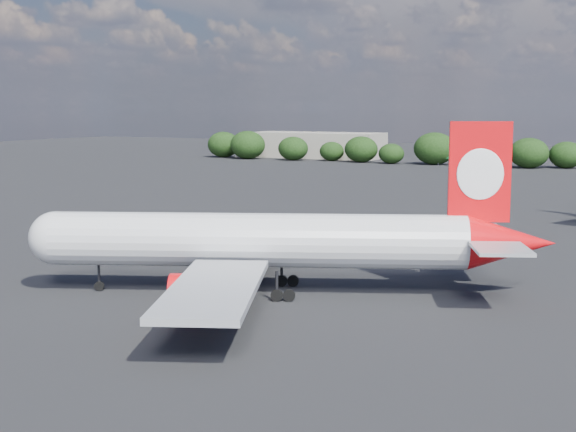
% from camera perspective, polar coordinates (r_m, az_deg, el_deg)
% --- Properties ---
extents(ground, '(500.00, 500.00, 0.00)m').
position_cam_1_polar(ground, '(110.51, 3.87, -0.61)').
color(ground, black).
rests_on(ground, ground).
extents(qantas_airliner, '(43.54, 41.94, 14.87)m').
position_cam_1_polar(qantas_airliner, '(68.93, -0.86, -1.86)').
color(qantas_airliner, silver).
rests_on(qantas_airliner, ground).
extents(terminal_building, '(42.00, 16.00, 8.00)m').
position_cam_1_polar(terminal_building, '(256.66, 2.06, 5.06)').
color(terminal_building, gray).
rests_on(terminal_building, ground).
extents(highway_sign, '(6.00, 0.30, 4.50)m').
position_cam_1_polar(highway_sign, '(225.37, 11.26, 4.32)').
color(highway_sign, '#135F29').
rests_on(highway_sign, ground).
extents(billboard_yellow, '(5.00, 0.30, 5.50)m').
position_cam_1_polar(billboard_yellow, '(225.09, 19.07, 4.23)').
color(billboard_yellow, yellow).
rests_on(billboard_yellow, ground).
extents(horizon_treeline, '(206.46, 16.43, 9.05)m').
position_cam_1_polar(horizon_treeline, '(223.71, 17.32, 4.30)').
color(horizon_treeline, black).
rests_on(horizon_treeline, ground).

